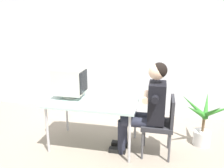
{
  "coord_description": "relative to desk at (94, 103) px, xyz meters",
  "views": [
    {
      "loc": [
        0.92,
        -2.96,
        1.83
      ],
      "look_at": [
        0.27,
        0.0,
        0.97
      ],
      "focal_mm": 36.59,
      "sensor_mm": 36.0,
      "label": 1
    }
  ],
  "objects": [
    {
      "name": "ground_plane",
      "position": [
        0.0,
        0.0,
        -0.67
      ],
      "size": [
        12.0,
        12.0,
        0.0
      ],
      "primitive_type": "plane",
      "color": "gray"
    },
    {
      "name": "wall_back",
      "position": [
        0.3,
        1.4,
        0.83
      ],
      "size": [
        8.0,
        0.1,
        3.0
      ],
      "primitive_type": "cube",
      "color": "silver",
      "rests_on": "ground_plane"
    },
    {
      "name": "desk",
      "position": [
        0.0,
        0.0,
        0.0
      ],
      "size": [
        1.27,
        0.8,
        0.72
      ],
      "color": "#B7B7BC",
      "rests_on": "ground_plane"
    },
    {
      "name": "crt_monitor",
      "position": [
        -0.36,
        0.04,
        0.3
      ],
      "size": [
        0.43,
        0.36,
        0.44
      ],
      "color": "silver",
      "rests_on": "desk"
    },
    {
      "name": "keyboard",
      "position": [
        0.01,
        -0.02,
        0.06
      ],
      "size": [
        0.2,
        0.45,
        0.03
      ],
      "color": "beige",
      "rests_on": "desk"
    },
    {
      "name": "office_chair",
      "position": [
        0.97,
        -0.05,
        -0.18
      ],
      "size": [
        0.41,
        0.41,
        0.84
      ],
      "color": "#4C4C51",
      "rests_on": "ground_plane"
    },
    {
      "name": "person_seated",
      "position": [
        0.78,
        -0.05,
        0.05
      ],
      "size": [
        0.75,
        0.54,
        1.31
      ],
      "color": "black",
      "rests_on": "ground_plane"
    },
    {
      "name": "potted_plant",
      "position": [
        1.58,
        0.34,
        -0.32
      ],
      "size": [
        0.75,
        0.7,
        0.78
      ],
      "color": "silver",
      "rests_on": "ground_plane"
    }
  ]
}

